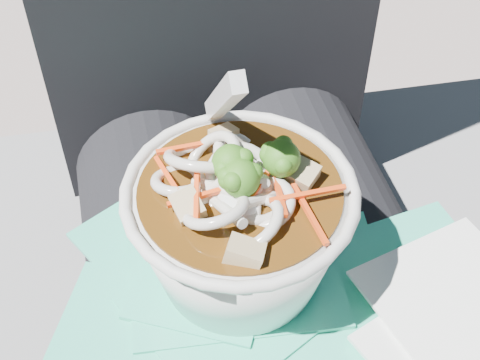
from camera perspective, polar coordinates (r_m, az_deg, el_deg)
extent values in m
cube|color=slate|center=(0.97, -0.34, -14.01)|extent=(1.02, 0.55, 0.44)
cylinder|color=black|center=(0.62, -4.63, -13.56)|extent=(0.16, 0.48, 0.16)
cylinder|color=black|center=(0.65, 9.69, -10.55)|extent=(0.16, 0.48, 0.16)
cube|color=#2EBF99|center=(0.55, 2.32, -9.91)|extent=(0.25, 0.25, 0.00)
cube|color=#2EBF99|center=(0.55, 4.97, -9.06)|extent=(0.16, 0.16, 0.00)
cube|color=#2EBF99|center=(0.58, -4.24, -5.20)|extent=(0.21, 0.21, 0.00)
cube|color=#2EBF99|center=(0.53, 2.23, -11.67)|extent=(0.17, 0.16, 0.00)
cube|color=#2EBF99|center=(0.56, 13.47, -9.02)|extent=(0.18, 0.16, 0.00)
cube|color=#2EBF99|center=(0.53, -1.77, -11.16)|extent=(0.16, 0.16, 0.00)
cube|color=#2EBF99|center=(0.56, -0.74, -5.97)|extent=(0.18, 0.19, 0.00)
cube|color=#2EBF99|center=(0.55, -2.67, -7.04)|extent=(0.15, 0.17, 0.00)
cube|color=white|center=(0.52, 18.67, -14.21)|extent=(0.15, 0.15, 0.00)
cube|color=white|center=(0.54, 18.00, -9.72)|extent=(0.15, 0.15, 0.00)
torus|color=silver|center=(0.47, 0.00, -1.00)|extent=(0.17, 0.17, 0.01)
cylinder|color=#3F2409|center=(0.47, 0.00, -1.25)|extent=(0.15, 0.15, 0.01)
torus|color=beige|center=(0.47, -0.27, -0.63)|extent=(0.05, 0.05, 0.02)
torus|color=beige|center=(0.47, -5.29, -0.09)|extent=(0.06, 0.06, 0.02)
torus|color=beige|center=(0.45, -2.10, -2.49)|extent=(0.05, 0.05, 0.03)
torus|color=beige|center=(0.47, -0.01, 0.42)|extent=(0.06, 0.05, 0.04)
torus|color=beige|center=(0.46, 1.17, -2.11)|extent=(0.06, 0.06, 0.02)
torus|color=beige|center=(0.47, 0.08, -1.03)|extent=(0.04, 0.04, 0.04)
torus|color=beige|center=(0.48, 3.85, 0.77)|extent=(0.04, 0.04, 0.03)
torus|color=beige|center=(0.47, 0.64, -0.33)|extent=(0.05, 0.05, 0.02)
torus|color=beige|center=(0.46, 2.21, -2.03)|extent=(0.05, 0.05, 0.03)
torus|color=beige|center=(0.46, -0.57, -2.60)|extent=(0.04, 0.04, 0.04)
torus|color=beige|center=(0.48, 0.46, -0.26)|extent=(0.05, 0.05, 0.05)
torus|color=beige|center=(0.48, -2.40, 1.45)|extent=(0.06, 0.07, 0.05)
torus|color=beige|center=(0.47, 0.01, -1.14)|extent=(0.05, 0.05, 0.03)
torus|color=beige|center=(0.45, 0.88, -3.77)|extent=(0.05, 0.06, 0.04)
torus|color=beige|center=(0.48, -3.21, 1.83)|extent=(0.08, 0.07, 0.05)
torus|color=beige|center=(0.49, -0.02, 1.80)|extent=(0.06, 0.06, 0.05)
cylinder|color=beige|center=(0.46, 1.68, -1.65)|extent=(0.04, 0.02, 0.02)
cylinder|color=beige|center=(0.47, 1.63, 0.64)|extent=(0.02, 0.03, 0.02)
cylinder|color=beige|center=(0.45, -1.05, -2.70)|extent=(0.02, 0.04, 0.02)
cylinder|color=beige|center=(0.47, 1.86, 0.77)|extent=(0.01, 0.04, 0.02)
cylinder|color=beige|center=(0.46, -2.14, -0.63)|extent=(0.03, 0.03, 0.02)
cylinder|color=#799F4D|center=(0.47, 3.49, 0.81)|extent=(0.01, 0.01, 0.02)
sphere|color=#255F15|center=(0.46, 3.55, 1.85)|extent=(0.03, 0.03, 0.03)
sphere|color=#255F15|center=(0.46, 2.61, 2.50)|extent=(0.01, 0.01, 0.01)
sphere|color=#255F15|center=(0.47, 3.72, 3.01)|extent=(0.01, 0.01, 0.01)
sphere|color=#255F15|center=(0.46, 2.47, 2.16)|extent=(0.01, 0.01, 0.01)
sphere|color=#255F15|center=(0.46, 3.70, 1.28)|extent=(0.01, 0.01, 0.01)
cylinder|color=#799F4D|center=(0.47, -0.78, 0.41)|extent=(0.01, 0.01, 0.02)
sphere|color=#255F15|center=(0.46, -0.79, 1.44)|extent=(0.03, 0.03, 0.03)
sphere|color=#255F15|center=(0.46, 0.29, 1.41)|extent=(0.01, 0.01, 0.01)
sphere|color=#255F15|center=(0.46, 0.33, 1.91)|extent=(0.01, 0.01, 0.01)
sphere|color=#255F15|center=(0.45, -1.36, 0.95)|extent=(0.01, 0.01, 0.01)
sphere|color=#255F15|center=(0.45, -0.42, 1.09)|extent=(0.01, 0.01, 0.01)
cylinder|color=#799F4D|center=(0.46, 0.05, -0.89)|extent=(0.01, 0.01, 0.02)
sphere|color=#255F15|center=(0.45, 0.05, 0.14)|extent=(0.03, 0.03, 0.03)
sphere|color=#255F15|center=(0.44, -0.57, -0.11)|extent=(0.01, 0.01, 0.01)
sphere|color=#255F15|center=(0.45, -1.05, -0.01)|extent=(0.01, 0.01, 0.01)
sphere|color=#255F15|center=(0.45, 1.14, 0.64)|extent=(0.01, 0.01, 0.01)
sphere|color=#255F15|center=(0.45, -1.09, 0.32)|extent=(0.01, 0.01, 0.01)
cube|color=#FF4915|center=(0.46, 3.30, -0.88)|extent=(0.01, 0.05, 0.01)
cube|color=#FF4915|center=(0.45, -3.69, -1.19)|extent=(0.01, 0.05, 0.01)
cube|color=#FF4915|center=(0.45, -3.72, -1.44)|extent=(0.04, 0.01, 0.00)
cube|color=#FF4915|center=(0.46, 5.82, -1.18)|extent=(0.05, 0.01, 0.01)
cube|color=#FF4915|center=(0.45, 5.94, -2.88)|extent=(0.01, 0.05, 0.01)
cube|color=#FF4915|center=(0.48, -6.28, 0.52)|extent=(0.01, 0.05, 0.01)
cube|color=#FF4915|center=(0.47, 0.49, 0.80)|extent=(0.02, 0.04, 0.01)
cube|color=#FF4915|center=(0.45, 1.10, -1.26)|extent=(0.04, 0.04, 0.01)
cube|color=#FF4915|center=(0.49, -4.81, 2.79)|extent=(0.04, 0.01, 0.01)
cube|color=tan|center=(0.47, 5.13, 0.51)|extent=(0.03, 0.03, 0.02)
cube|color=tan|center=(0.50, -1.40, 3.79)|extent=(0.02, 0.02, 0.02)
cube|color=tan|center=(0.45, -4.48, -2.30)|extent=(0.02, 0.03, 0.02)
cube|color=tan|center=(0.43, 0.38, -6.27)|extent=(0.03, 0.03, 0.02)
ellipsoid|color=silver|center=(0.46, -0.08, -1.46)|extent=(0.03, 0.04, 0.01)
cube|color=silver|center=(0.46, -1.41, 6.95)|extent=(0.01, 0.10, 0.11)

